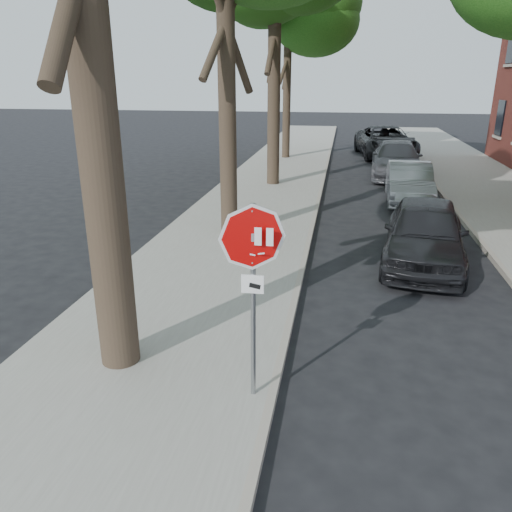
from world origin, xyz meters
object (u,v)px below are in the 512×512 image
(stop_sign, at_px, (253,266))
(car_b, at_px, (409,183))
(car_c, at_px, (396,159))
(car_d, at_px, (386,142))
(tree_far, at_px, (288,9))
(car_a, at_px, (425,233))

(stop_sign, distance_m, car_b, 12.65)
(car_c, distance_m, car_d, 5.77)
(car_b, height_order, car_d, car_d)
(stop_sign, xyz_separation_m, car_d, (3.24, 22.81, -1.14))
(car_d, bearing_deg, tree_far, -169.51)
(tree_far, xyz_separation_m, car_c, (5.32, -4.10, -6.47))
(stop_sign, xyz_separation_m, car_b, (3.30, 12.14, -1.27))
(car_a, relative_size, car_d, 0.75)
(tree_far, xyz_separation_m, car_a, (4.97, -15.23, -6.47))
(stop_sign, relative_size, tree_far, 0.28)
(car_b, distance_m, car_c, 4.90)
(tree_far, distance_m, car_a, 17.28)
(car_a, distance_m, car_b, 6.25)
(car_c, bearing_deg, car_a, -88.59)
(car_a, xyz_separation_m, car_d, (0.29, 16.90, 0.07))
(car_a, xyz_separation_m, car_c, (0.35, 11.13, -0.01))
(tree_far, bearing_deg, car_a, -71.91)
(car_a, distance_m, car_d, 16.91)
(car_d, bearing_deg, stop_sign, -105.24)
(car_b, bearing_deg, car_c, 91.94)
(stop_sign, bearing_deg, car_a, 63.43)
(car_b, distance_m, car_d, 10.67)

